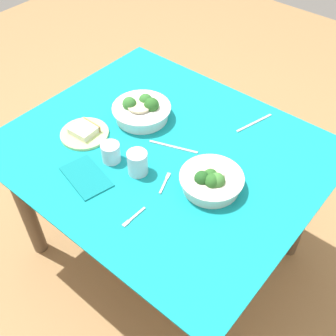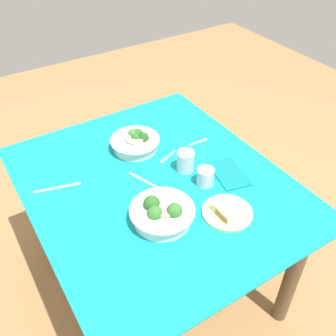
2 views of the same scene
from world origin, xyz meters
TOP-DOWN VIEW (x-y plane):
  - ground_plane at (0.00, 0.00)m, footprint 6.00×6.00m
  - dining_table at (0.00, 0.00)m, footprint 1.24×1.05m
  - broccoli_bowl_far at (-0.27, 0.05)m, footprint 0.23×0.23m
  - broccoli_bowl_near at (0.20, -0.09)m, footprint 0.25×0.25m
  - bread_side_plate at (0.31, 0.14)m, footprint 0.20×0.20m
  - water_glass_center at (-0.01, 0.16)m, footprint 0.08×0.08m
  - water_glass_side at (0.12, 0.18)m, footprint 0.07×0.07m
  - fork_by_far_bowl at (-0.15, 0.33)m, footprint 0.01×0.11m
  - fork_by_near_bowl at (-0.12, 0.14)m, footprint 0.05×0.10m
  - table_knife_left at (-0.02, -0.03)m, footprint 0.20×0.08m
  - table_knife_right at (-0.19, -0.37)m, footprint 0.06×0.19m
  - napkin_folded_upper at (0.12, 0.31)m, footprint 0.23×0.17m

SIDE VIEW (x-z plane):
  - ground_plane at x=0.00m, z-range 0.00..0.00m
  - dining_table at x=0.00m, z-range 0.25..0.97m
  - table_knife_left at x=-0.02m, z-range 0.72..0.72m
  - table_knife_right at x=-0.19m, z-range 0.72..0.72m
  - fork_by_far_bowl at x=-0.15m, z-range 0.72..0.73m
  - fork_by_near_bowl at x=-0.12m, z-range 0.72..0.73m
  - napkin_folded_upper at x=0.12m, z-range 0.72..0.73m
  - bread_side_plate at x=0.31m, z-range 0.71..0.75m
  - broccoli_bowl_far at x=-0.27m, z-range 0.71..0.80m
  - water_glass_side at x=0.12m, z-range 0.72..0.80m
  - broccoli_bowl_near at x=0.20m, z-range 0.71..0.81m
  - water_glass_center at x=-0.01m, z-range 0.72..0.82m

